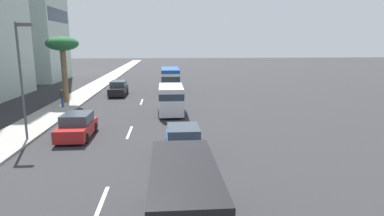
{
  "coord_description": "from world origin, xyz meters",
  "views": [
    {
      "loc": [
        -5.77,
        -2.54,
        6.04
      ],
      "look_at": [
        16.16,
        -4.34,
        1.64
      ],
      "focal_mm": 30.33,
      "sensor_mm": 36.0,
      "label": 1
    }
  ],
  "objects_px": {
    "car_fourth": "(77,126)",
    "street_lamp": "(22,69)",
    "car_fifth": "(183,142)",
    "van_sixth": "(184,197)",
    "minibus_second": "(170,79)",
    "van_lead": "(171,98)",
    "car_third": "(118,89)",
    "palm_tree": "(62,47)",
    "pedestrian_near_lamp": "(62,97)"
  },
  "relations": [
    {
      "from": "van_lead",
      "to": "car_fourth",
      "type": "bearing_deg",
      "value": 136.74
    },
    {
      "from": "car_fifth",
      "to": "street_lamp",
      "type": "xyz_separation_m",
      "value": [
        3.58,
        9.51,
        3.71
      ]
    },
    {
      "from": "car_fifth",
      "to": "pedestrian_near_lamp",
      "type": "height_order",
      "value": "pedestrian_near_lamp"
    },
    {
      "from": "van_lead",
      "to": "street_lamp",
      "type": "distance_m",
      "value": 12.0
    },
    {
      "from": "car_fifth",
      "to": "street_lamp",
      "type": "relative_size",
      "value": 0.56
    },
    {
      "from": "pedestrian_near_lamp",
      "to": "street_lamp",
      "type": "bearing_deg",
      "value": -41.31
    },
    {
      "from": "minibus_second",
      "to": "car_fifth",
      "type": "xyz_separation_m",
      "value": [
        -24.85,
        -0.28,
        -0.8
      ]
    },
    {
      "from": "van_sixth",
      "to": "car_fifth",
      "type": "bearing_deg",
      "value": -2.9
    },
    {
      "from": "palm_tree",
      "to": "car_fifth",
      "type": "bearing_deg",
      "value": -146.71
    },
    {
      "from": "van_lead",
      "to": "car_fourth",
      "type": "relative_size",
      "value": 1.17
    },
    {
      "from": "van_sixth",
      "to": "street_lamp",
      "type": "bearing_deg",
      "value": 39.57
    },
    {
      "from": "van_lead",
      "to": "minibus_second",
      "type": "bearing_deg",
      "value": -0.68
    },
    {
      "from": "van_lead",
      "to": "car_fifth",
      "type": "height_order",
      "value": "van_lead"
    },
    {
      "from": "van_sixth",
      "to": "car_fourth",
      "type": "bearing_deg",
      "value": 28.41
    },
    {
      "from": "car_third",
      "to": "pedestrian_near_lamp",
      "type": "bearing_deg",
      "value": -28.59
    },
    {
      "from": "car_third",
      "to": "car_fifth",
      "type": "distance_m",
      "value": 22.63
    },
    {
      "from": "van_sixth",
      "to": "pedestrian_near_lamp",
      "type": "distance_m",
      "value": 23.85
    },
    {
      "from": "car_third",
      "to": "palm_tree",
      "type": "xyz_separation_m",
      "value": [
        -4.88,
        4.59,
        4.9
      ]
    },
    {
      "from": "car_fourth",
      "to": "pedestrian_near_lamp",
      "type": "relative_size",
      "value": 2.39
    },
    {
      "from": "car_fourth",
      "to": "car_fifth",
      "type": "distance_m",
      "value": 7.89
    },
    {
      "from": "car_fifth",
      "to": "car_fourth",
      "type": "bearing_deg",
      "value": 57.94
    },
    {
      "from": "car_third",
      "to": "pedestrian_near_lamp",
      "type": "distance_m",
      "value": 8.68
    },
    {
      "from": "minibus_second",
      "to": "car_fifth",
      "type": "distance_m",
      "value": 24.86
    },
    {
      "from": "car_fourth",
      "to": "van_lead",
      "type": "bearing_deg",
      "value": 136.74
    },
    {
      "from": "van_lead",
      "to": "pedestrian_near_lamp",
      "type": "xyz_separation_m",
      "value": [
        3.26,
        10.15,
        -0.3
      ]
    },
    {
      "from": "van_sixth",
      "to": "palm_tree",
      "type": "height_order",
      "value": "palm_tree"
    },
    {
      "from": "van_sixth",
      "to": "palm_tree",
      "type": "relative_size",
      "value": 0.81
    },
    {
      "from": "car_fifth",
      "to": "pedestrian_near_lamp",
      "type": "relative_size",
      "value": 2.32
    },
    {
      "from": "van_lead",
      "to": "palm_tree",
      "type": "xyz_separation_m",
      "value": [
        5.99,
        10.59,
        4.29
      ]
    },
    {
      "from": "van_lead",
      "to": "palm_tree",
      "type": "height_order",
      "value": "palm_tree"
    },
    {
      "from": "palm_tree",
      "to": "car_third",
      "type": "bearing_deg",
      "value": -43.2
    },
    {
      "from": "car_third",
      "to": "palm_tree",
      "type": "height_order",
      "value": "palm_tree"
    },
    {
      "from": "car_fifth",
      "to": "car_third",
      "type": "bearing_deg",
      "value": 16.56
    },
    {
      "from": "van_lead",
      "to": "minibus_second",
      "type": "distance_m",
      "value": 14.04
    },
    {
      "from": "minibus_second",
      "to": "car_fourth",
      "type": "relative_size",
      "value": 1.63
    },
    {
      "from": "car_fourth",
      "to": "street_lamp",
      "type": "relative_size",
      "value": 0.58
    },
    {
      "from": "minibus_second",
      "to": "pedestrian_near_lamp",
      "type": "height_order",
      "value": "minibus_second"
    },
    {
      "from": "van_sixth",
      "to": "palm_tree",
      "type": "distance_m",
      "value": 26.87
    },
    {
      "from": "pedestrian_near_lamp",
      "to": "car_third",
      "type": "bearing_deg",
      "value": 104.19
    },
    {
      "from": "car_third",
      "to": "van_lead",
      "type": "bearing_deg",
      "value": 28.89
    },
    {
      "from": "car_fifth",
      "to": "palm_tree",
      "type": "distance_m",
      "value": 20.69
    },
    {
      "from": "van_lead",
      "to": "pedestrian_near_lamp",
      "type": "relative_size",
      "value": 2.79
    },
    {
      "from": "car_fifth",
      "to": "van_sixth",
      "type": "bearing_deg",
      "value": 177.1
    },
    {
      "from": "van_sixth",
      "to": "minibus_second",
      "type": "bearing_deg",
      "value": -0.17
    },
    {
      "from": "street_lamp",
      "to": "car_third",
      "type": "bearing_deg",
      "value": -9.59
    },
    {
      "from": "palm_tree",
      "to": "pedestrian_near_lamp",
      "type": "bearing_deg",
      "value": -170.91
    },
    {
      "from": "van_lead",
      "to": "car_fifth",
      "type": "xyz_separation_m",
      "value": [
        -10.81,
        -0.45,
        -0.6
      ]
    },
    {
      "from": "minibus_second",
      "to": "van_sixth",
      "type": "height_order",
      "value": "minibus_second"
    },
    {
      "from": "car_third",
      "to": "car_fourth",
      "type": "distance_m",
      "value": 17.51
    },
    {
      "from": "pedestrian_near_lamp",
      "to": "palm_tree",
      "type": "bearing_deg",
      "value": 141.87
    }
  ]
}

